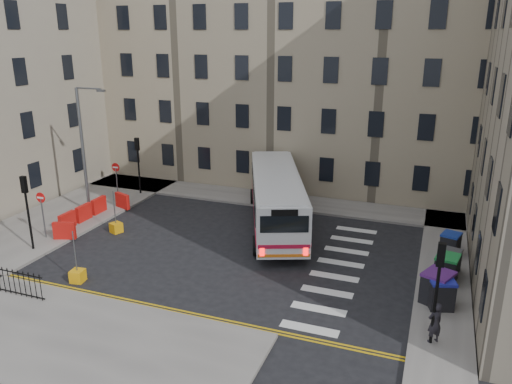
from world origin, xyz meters
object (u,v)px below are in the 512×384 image
Objects in this scene: wheelie_bin_a at (440,292)px; wheelie_bin_e at (450,243)px; wheelie_bin_c at (447,268)px; wheelie_bin_d at (450,261)px; bollard_chevron at (78,276)px; streetlamp at (83,149)px; wheelie_bin_b at (437,287)px; bollard_yellow at (116,228)px; pedestrian at (435,323)px; bus at (276,197)px.

wheelie_bin_e is at bearing 68.79° from wheelie_bin_a.
wheelie_bin_e is at bearing 97.60° from wheelie_bin_c.
wheelie_bin_d is 2.08× the size of bollard_chevron.
wheelie_bin_b is at bearing -11.11° from streetlamp.
wheelie_bin_c is (0.37, 2.22, -0.06)m from wheelie_bin_b.
wheelie_bin_c is (22.07, -2.04, -3.54)m from streetlamp.
wheelie_bin_b is 18.19m from bollard_yellow.
streetlamp is 22.53m from wheelie_bin_d.
bollard_yellow is at bearing -54.43° from pedestrian.
wheelie_bin_b is at bearing -84.29° from wheelie_bin_d.
bus is 9.75m from bollard_yellow.
wheelie_bin_e is (0.55, 5.54, -0.14)m from wheelie_bin_b.
wheelie_bin_d is at bearing -73.75° from wheelie_bin_e.
wheelie_bin_c is 3.33m from wheelie_bin_e.
wheelie_bin_b is at bearing 95.82° from wheelie_bin_a.
bollard_chevron is at bearing -36.13° from pedestrian.
wheelie_bin_c is 1.07× the size of wheelie_bin_e.
wheelie_bin_b is at bearing -6.60° from bollard_yellow.
pedestrian is 2.76× the size of bollard_yellow.
wheelie_bin_d is at bearing 22.60° from bollard_chevron.
wheelie_bin_e is 2.07× the size of bollard_chevron.
bollard_yellow is at bearing -30.80° from streetlamp.
bollard_chevron is at bearing -144.80° from bus.
streetlamp reaches higher than bus.
bus reaches higher than bollard_yellow.
wheelie_bin_a is 0.86× the size of pedestrian.
bollard_yellow is at bearing 108.66° from bollard_chevron.
bus is 9.68× the size of wheelie_bin_d.
wheelie_bin_d is 18.61m from bollard_yellow.
streetlamp is at bearing -166.99° from wheelie_bin_b.
bus is 20.17× the size of bollard_yellow.
streetlamp reaches higher than wheelie_bin_b.
bus reaches higher than wheelie_bin_b.
wheelie_bin_d is at bearing -2.80° from streetlamp.
bus is at bearing 167.25° from wheelie_bin_c.
pedestrian is at bearing 2.07° from bollard_chevron.
wheelie_bin_d is (0.52, 3.17, -0.13)m from wheelie_bin_b.
wheelie_bin_b is at bearing -128.63° from pedestrian.
bollard_yellow and bollard_chevron have the same top height.
bollard_chevron is (-16.09, -3.74, -0.56)m from wheelie_bin_b.
wheelie_bin_c is at bearing -45.26° from bus.
streetlamp is 6.12× the size of wheelie_bin_c.
bus is at bearing -83.70° from pedestrian.
bus reaches higher than bollard_chevron.
wheelie_bin_c is 1.06× the size of wheelie_bin_d.
wheelie_bin_a reaches higher than bollard_chevron.
wheelie_bin_a is 2.39× the size of bollard_yellow.
wheelie_bin_a is at bearing -131.35° from pedestrian.
bollard_chevron is (5.61, -8.00, -4.04)m from streetlamp.
pedestrian reaches higher than bollard_yellow.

